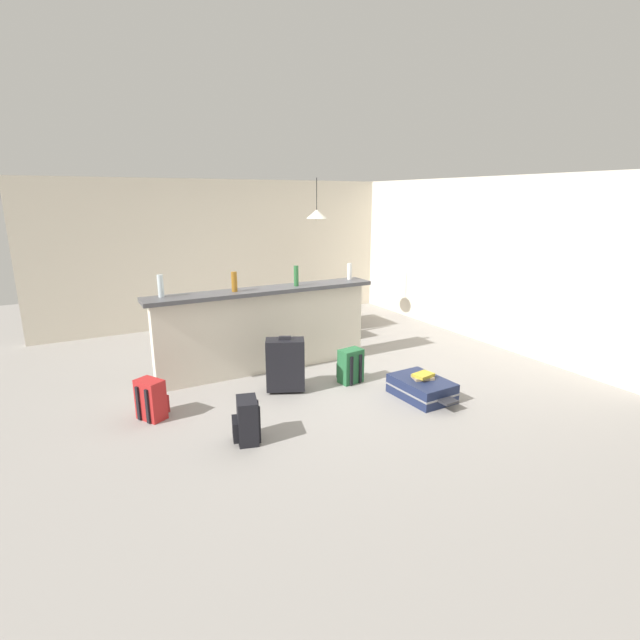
% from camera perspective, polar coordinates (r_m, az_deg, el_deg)
% --- Properties ---
extents(ground_plane, '(13.00, 13.00, 0.05)m').
position_cam_1_polar(ground_plane, '(6.19, -1.34, -6.46)').
color(ground_plane, gray).
extents(wall_back, '(6.60, 0.10, 2.50)m').
position_cam_1_polar(wall_back, '(8.66, -10.78, 8.07)').
color(wall_back, silver).
rests_on(wall_back, ground_plane).
extents(wall_right, '(0.10, 6.00, 2.50)m').
position_cam_1_polar(wall_right, '(7.93, 17.69, 7.05)').
color(wall_right, silver).
rests_on(wall_right, ground_plane).
extents(partition_half_wall, '(2.80, 0.20, 1.04)m').
position_cam_1_polar(partition_half_wall, '(6.10, -6.58, -1.47)').
color(partition_half_wall, silver).
rests_on(partition_half_wall, ground_plane).
extents(bar_countertop, '(2.96, 0.40, 0.05)m').
position_cam_1_polar(bar_countertop, '(5.98, -6.74, 3.56)').
color(bar_countertop, '#4C4C51').
rests_on(bar_countertop, partition_half_wall).
extents(bottle_clear, '(0.07, 0.07, 0.26)m').
position_cam_1_polar(bottle_clear, '(5.70, -18.70, 3.92)').
color(bottle_clear, silver).
rests_on(bottle_clear, bar_countertop).
extents(bottle_amber, '(0.07, 0.07, 0.24)m').
position_cam_1_polar(bottle_amber, '(5.81, -10.32, 4.57)').
color(bottle_amber, '#9E661E').
rests_on(bottle_amber, bar_countertop).
extents(bottle_green, '(0.06, 0.06, 0.26)m').
position_cam_1_polar(bottle_green, '(6.09, -2.90, 5.34)').
color(bottle_green, '#2D6B38').
rests_on(bottle_green, bar_countertop).
extents(bottle_white, '(0.06, 0.06, 0.23)m').
position_cam_1_polar(bottle_white, '(6.59, 3.59, 5.89)').
color(bottle_white, silver).
rests_on(bottle_white, bar_countertop).
extents(dining_table, '(1.10, 0.80, 0.74)m').
position_cam_1_polar(dining_table, '(7.96, -0.02, 3.37)').
color(dining_table, '#332319').
rests_on(dining_table, ground_plane).
extents(dining_chair_near_partition, '(0.44, 0.44, 0.93)m').
position_cam_1_polar(dining_chair_near_partition, '(7.48, 1.52, 1.59)').
color(dining_chair_near_partition, black).
rests_on(dining_chair_near_partition, ground_plane).
extents(pendant_lamp, '(0.34, 0.34, 0.68)m').
position_cam_1_polar(pendant_lamp, '(7.78, -0.40, 12.68)').
color(pendant_lamp, black).
extents(suitcase_flat_navy, '(0.52, 0.84, 0.22)m').
position_cam_1_polar(suitcase_flat_navy, '(5.51, 12.19, -8.06)').
color(suitcase_flat_navy, '#1E284C').
rests_on(suitcase_flat_navy, ground_plane).
extents(backpack_black, '(0.30, 0.32, 0.42)m').
position_cam_1_polar(backpack_black, '(4.50, -8.86, -11.98)').
color(backpack_black, black).
rests_on(backpack_black, ground_plane).
extents(suitcase_upright_black, '(0.50, 0.40, 0.67)m').
position_cam_1_polar(suitcase_upright_black, '(5.49, -4.21, -5.37)').
color(suitcase_upright_black, black).
rests_on(suitcase_upright_black, ground_plane).
extents(backpack_green, '(0.30, 0.28, 0.42)m').
position_cam_1_polar(backpack_green, '(5.80, 3.67, -5.60)').
color(backpack_green, '#286B3D').
rests_on(backpack_green, ground_plane).
extents(backpack_red, '(0.32, 0.33, 0.42)m').
position_cam_1_polar(backpack_red, '(5.17, -19.69, -9.07)').
color(backpack_red, red).
rests_on(backpack_red, ground_plane).
extents(book_stack, '(0.26, 0.22, 0.06)m').
position_cam_1_polar(book_stack, '(5.47, 12.33, -6.64)').
color(book_stack, tan).
rests_on(book_stack, suitcase_flat_navy).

